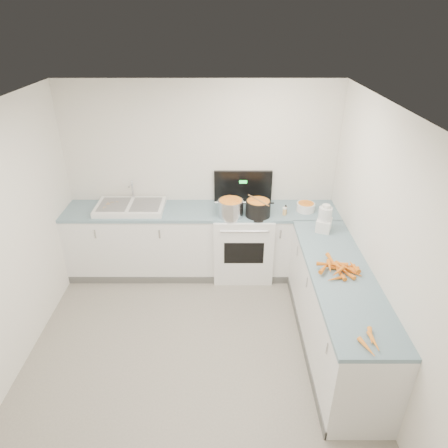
{
  "coord_description": "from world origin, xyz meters",
  "views": [
    {
      "loc": [
        0.3,
        -2.9,
        3.19
      ],
      "look_at": [
        0.3,
        1.1,
        1.05
      ],
      "focal_mm": 32.0,
      "sensor_mm": 36.0,
      "label": 1
    }
  ],
  "objects_px": {
    "stove": "(243,241)",
    "spice_jar": "(285,212)",
    "black_pot": "(258,209)",
    "extract_bottle": "(285,210)",
    "food_processor": "(324,220)",
    "sink": "(130,207)",
    "steel_pot": "(231,209)",
    "mixing_bowl": "(306,207)"
  },
  "relations": [
    {
      "from": "stove",
      "to": "spice_jar",
      "type": "distance_m",
      "value": 0.73
    },
    {
      "from": "black_pot",
      "to": "extract_bottle",
      "type": "xyz_separation_m",
      "value": [
        0.35,
        0.04,
        -0.04
      ]
    },
    {
      "from": "stove",
      "to": "food_processor",
      "type": "xyz_separation_m",
      "value": [
        0.9,
        -0.53,
        0.61
      ]
    },
    {
      "from": "sink",
      "to": "food_processor",
      "type": "bearing_deg",
      "value": -13.17
    },
    {
      "from": "steel_pot",
      "to": "food_processor",
      "type": "height_order",
      "value": "food_processor"
    },
    {
      "from": "mixing_bowl",
      "to": "sink",
      "type": "bearing_deg",
      "value": 179.03
    },
    {
      "from": "steel_pot",
      "to": "mixing_bowl",
      "type": "bearing_deg",
      "value": 8.09
    },
    {
      "from": "sink",
      "to": "spice_jar",
      "type": "xyz_separation_m",
      "value": [
        1.95,
        -0.15,
        0.0
      ]
    },
    {
      "from": "sink",
      "to": "mixing_bowl",
      "type": "xyz_separation_m",
      "value": [
        2.24,
        -0.04,
        0.02
      ]
    },
    {
      "from": "steel_pot",
      "to": "spice_jar",
      "type": "relative_size",
      "value": 3.7
    },
    {
      "from": "black_pot",
      "to": "food_processor",
      "type": "distance_m",
      "value": 0.83
    },
    {
      "from": "steel_pot",
      "to": "black_pot",
      "type": "distance_m",
      "value": 0.34
    },
    {
      "from": "mixing_bowl",
      "to": "extract_bottle",
      "type": "relative_size",
      "value": 2.35
    },
    {
      "from": "stove",
      "to": "black_pot",
      "type": "height_order",
      "value": "stove"
    },
    {
      "from": "sink",
      "to": "spice_jar",
      "type": "height_order",
      "value": "sink"
    },
    {
      "from": "spice_jar",
      "to": "food_processor",
      "type": "bearing_deg",
      "value": -45.07
    },
    {
      "from": "stove",
      "to": "mixing_bowl",
      "type": "distance_m",
      "value": 0.94
    },
    {
      "from": "sink",
      "to": "black_pot",
      "type": "distance_m",
      "value": 1.63
    },
    {
      "from": "steel_pot",
      "to": "stove",
      "type": "bearing_deg",
      "value": 43.13
    },
    {
      "from": "black_pot",
      "to": "mixing_bowl",
      "type": "distance_m",
      "value": 0.63
    },
    {
      "from": "black_pot",
      "to": "spice_jar",
      "type": "height_order",
      "value": "black_pot"
    },
    {
      "from": "steel_pot",
      "to": "mixing_bowl",
      "type": "height_order",
      "value": "steel_pot"
    },
    {
      "from": "steel_pot",
      "to": "black_pot",
      "type": "bearing_deg",
      "value": 0.71
    },
    {
      "from": "stove",
      "to": "spice_jar",
      "type": "height_order",
      "value": "stove"
    },
    {
      "from": "stove",
      "to": "extract_bottle",
      "type": "distance_m",
      "value": 0.74
    },
    {
      "from": "extract_bottle",
      "to": "spice_jar",
      "type": "distance_m",
      "value": 0.03
    },
    {
      "from": "sink",
      "to": "extract_bottle",
      "type": "xyz_separation_m",
      "value": [
        1.97,
        -0.13,
        0.01
      ]
    },
    {
      "from": "mixing_bowl",
      "to": "extract_bottle",
      "type": "height_order",
      "value": "mixing_bowl"
    },
    {
      "from": "black_pot",
      "to": "mixing_bowl",
      "type": "xyz_separation_m",
      "value": [
        0.62,
        0.13,
        -0.04
      ]
    },
    {
      "from": "spice_jar",
      "to": "mixing_bowl",
      "type": "bearing_deg",
      "value": 22.05
    },
    {
      "from": "sink",
      "to": "steel_pot",
      "type": "xyz_separation_m",
      "value": [
        1.28,
        -0.17,
        0.06
      ]
    },
    {
      "from": "steel_pot",
      "to": "mixing_bowl",
      "type": "relative_size",
      "value": 1.37
    },
    {
      "from": "steel_pot",
      "to": "mixing_bowl",
      "type": "xyz_separation_m",
      "value": [
        0.96,
        0.14,
        -0.04
      ]
    },
    {
      "from": "food_processor",
      "to": "stove",
      "type": "bearing_deg",
      "value": 149.34
    },
    {
      "from": "food_processor",
      "to": "sink",
      "type": "bearing_deg",
      "value": 166.83
    },
    {
      "from": "mixing_bowl",
      "to": "spice_jar",
      "type": "distance_m",
      "value": 0.3
    },
    {
      "from": "extract_bottle",
      "to": "stove",
      "type": "bearing_deg",
      "value": 168.08
    },
    {
      "from": "black_pot",
      "to": "food_processor",
      "type": "height_order",
      "value": "food_processor"
    },
    {
      "from": "extract_bottle",
      "to": "food_processor",
      "type": "xyz_separation_m",
      "value": [
        0.38,
        -0.43,
        0.09
      ]
    },
    {
      "from": "spice_jar",
      "to": "food_processor",
      "type": "xyz_separation_m",
      "value": [
        0.4,
        -0.4,
        0.1
      ]
    },
    {
      "from": "black_pot",
      "to": "extract_bottle",
      "type": "bearing_deg",
      "value": 7.22
    },
    {
      "from": "black_pot",
      "to": "spice_jar",
      "type": "distance_m",
      "value": 0.34
    }
  ]
}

